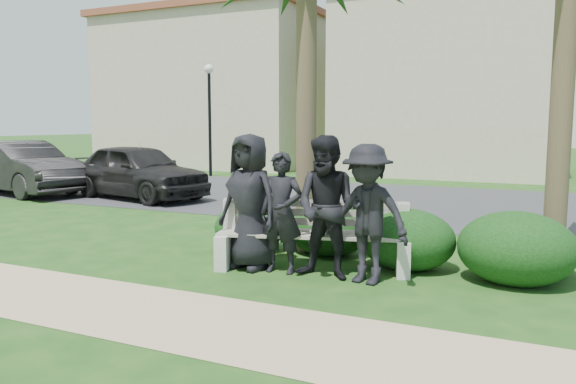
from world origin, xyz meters
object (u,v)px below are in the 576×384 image
object	(u,v)px
car_a	(138,171)
car_b	(22,168)
man_d	(367,214)
man_b	(282,213)
man_c	(328,208)
man_a	(250,202)
street_lamp	(209,100)
park_bench	(313,240)

from	to	relation	value
car_a	car_b	world-z (taller)	car_b
man_d	car_b	bearing A→B (deg)	169.81
car_a	man_b	bearing A→B (deg)	-114.66
man_d	man_c	bearing A→B (deg)	-168.14
man_a	man_c	world-z (taller)	man_a
man_a	man_d	size ratio (longest dim) A/B	1.06
man_a	man_d	bearing A→B (deg)	9.20
man_a	man_b	world-z (taller)	man_a
street_lamp	car_b	world-z (taller)	street_lamp
street_lamp	car_a	size ratio (longest dim) A/B	0.97
man_c	car_b	bearing A→B (deg)	157.67
man_a	car_b	size ratio (longest dim) A/B	0.41
street_lamp	man_b	xyz separation A→B (m)	(8.71, -11.69, -2.11)
man_b	street_lamp	bearing A→B (deg)	121.91
man_c	car_a	world-z (taller)	man_c
street_lamp	man_a	size ratio (longest dim) A/B	2.26
street_lamp	man_c	bearing A→B (deg)	-51.23
park_bench	man_b	distance (m)	0.62
street_lamp	park_bench	distance (m)	14.76
car_a	man_d	bearing A→B (deg)	-110.34
park_bench	man_c	world-z (taller)	man_c
street_lamp	man_c	distance (m)	15.14
man_c	man_b	bearing A→B (deg)	178.86
park_bench	car_a	bearing A→B (deg)	129.49
man_b	man_d	world-z (taller)	man_d
street_lamp	man_d	bearing A→B (deg)	-49.69
street_lamp	man_b	distance (m)	14.73
man_b	car_a	distance (m)	8.69
car_b	car_a	bearing A→B (deg)	-67.99
street_lamp	man_d	size ratio (longest dim) A/B	2.40
park_bench	street_lamp	bearing A→B (deg)	112.48
man_b	man_c	bearing A→B (deg)	-5.97
man_a	man_c	bearing A→B (deg)	8.64
street_lamp	park_bench	size ratio (longest dim) A/B	1.52
man_d	man_b	bearing A→B (deg)	-169.15
street_lamp	car_b	bearing A→B (deg)	-104.99
street_lamp	man_a	bearing A→B (deg)	-54.89
man_a	man_c	size ratio (longest dim) A/B	1.01
park_bench	man_d	distance (m)	1.03
street_lamp	car_a	bearing A→B (deg)	-74.19
park_bench	car_b	distance (m)	11.78
man_a	man_d	distance (m)	1.71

